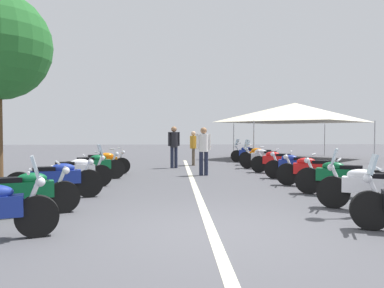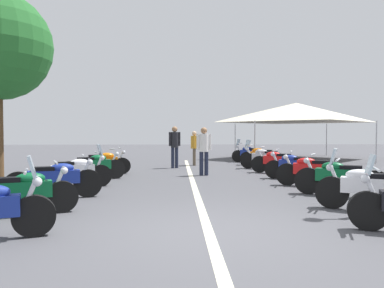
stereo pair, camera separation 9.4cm
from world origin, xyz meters
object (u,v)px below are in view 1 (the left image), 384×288
object	(u,v)px
motorcycle_left_row_2	(56,179)
bystander_1	(174,144)
motorcycle_left_row_4	(93,166)
motorcycle_right_row_7	(260,156)
motorcycle_left_row_3	(75,171)
motorcycle_left_row_5	(102,162)
motorcycle_right_row_6	(264,158)
motorcycle_right_row_2	(340,177)
motorcycle_right_row_1	(369,187)
motorcycle_right_row_8	(249,153)
motorcycle_left_row_1	(23,192)
bystander_2	(193,145)
event_tent	(295,113)
bystander_0	(204,147)
motorcycle_right_row_3	(312,170)
motorcycle_right_row_4	(294,166)
motorcycle_right_row_5	(277,161)

from	to	relation	value
motorcycle_left_row_2	bystander_1	world-z (taller)	bystander_1
motorcycle_left_row_4	motorcycle_right_row_7	xyz separation A→B (m)	(4.78, -6.51, 0.01)
motorcycle_left_row_3	motorcycle_left_row_5	bearing A→B (deg)	65.33
motorcycle_left_row_4	motorcycle_right_row_6	distance (m)	7.10
motorcycle_left_row_2	motorcycle_right_row_2	world-z (taller)	same
motorcycle_right_row_1	motorcycle_right_row_8	bearing A→B (deg)	-60.46
motorcycle_left_row_1	motorcycle_left_row_4	world-z (taller)	motorcycle_left_row_4
motorcycle_left_row_4	motorcycle_right_row_7	bearing A→B (deg)	8.38
motorcycle_right_row_7	motorcycle_right_row_1	bearing A→B (deg)	116.06
bystander_2	motorcycle_right_row_8	bearing A→B (deg)	30.24
motorcycle_left_row_3	event_tent	distance (m)	14.36
motorcycle_left_row_2	motorcycle_left_row_3	world-z (taller)	motorcycle_left_row_3
bystander_0	event_tent	bearing A→B (deg)	-41.86
motorcycle_left_row_5	motorcycle_right_row_3	distance (m)	7.24
motorcycle_right_row_4	bystander_2	world-z (taller)	bystander_2
motorcycle_left_row_1	motorcycle_left_row_3	xyz separation A→B (m)	(3.39, -0.03, 0.01)
motorcycle_left_row_4	bystander_2	bearing A→B (deg)	27.68
motorcycle_right_row_2	bystander_0	bearing A→B (deg)	-26.50
motorcycle_right_row_3	motorcycle_right_row_7	world-z (taller)	motorcycle_right_row_7
motorcycle_right_row_4	bystander_2	distance (m)	6.00
motorcycle_left_row_5	bystander_1	world-z (taller)	bystander_1
motorcycle_right_row_4	motorcycle_right_row_6	distance (m)	3.33
event_tent	motorcycle_right_row_6	bearing A→B (deg)	150.74
motorcycle_left_row_5	motorcycle_right_row_7	size ratio (longest dim) A/B	1.09
motorcycle_right_row_3	motorcycle_right_row_4	bearing A→B (deg)	-69.69
motorcycle_left_row_5	event_tent	distance (m)	12.15
motorcycle_right_row_2	motorcycle_left_row_1	bearing A→B (deg)	44.55
motorcycle_left_row_5	motorcycle_right_row_4	xyz separation A→B (m)	(-1.63, -6.52, 0.00)
motorcycle_left_row_5	motorcycle_right_row_5	distance (m)	6.43
motorcycle_left_row_2	motorcycle_left_row_1	bearing A→B (deg)	-109.00
motorcycle_right_row_2	motorcycle_right_row_8	world-z (taller)	motorcycle_right_row_8
motorcycle_right_row_5	bystander_2	distance (m)	4.54
motorcycle_left_row_5	bystander_0	distance (m)	3.72
motorcycle_left_row_4	motorcycle_right_row_3	bearing A→B (deg)	-41.96
motorcycle_right_row_2	bystander_1	size ratio (longest dim) A/B	1.09
bystander_2	motorcycle_right_row_3	bearing A→B (deg)	-62.91
motorcycle_left_row_2	motorcycle_right_row_2	distance (m)	6.69
bystander_1	motorcycle_right_row_7	bearing A→B (deg)	-99.16
motorcycle_left_row_1	motorcycle_right_row_5	world-z (taller)	motorcycle_right_row_5
motorcycle_right_row_3	bystander_2	xyz separation A→B (m)	(6.70, 3.02, 0.47)
motorcycle_right_row_1	motorcycle_right_row_3	world-z (taller)	motorcycle_right_row_1
motorcycle_right_row_6	bystander_0	bearing A→B (deg)	61.99
motorcycle_left_row_1	motorcycle_right_row_8	world-z (taller)	motorcycle_right_row_8
motorcycle_left_row_2	motorcycle_right_row_6	bearing A→B (deg)	28.00
motorcycle_left_row_2	motorcycle_right_row_7	xyz separation A→B (m)	(8.10, -6.64, -0.00)
motorcycle_left_row_4	motorcycle_left_row_5	distance (m)	1.53
motorcycle_right_row_5	motorcycle_right_row_8	distance (m)	4.94
motorcycle_left_row_3	bystander_1	xyz separation A→B (m)	(5.50, -2.72, 0.59)
motorcycle_left_row_2	motorcycle_right_row_2	bearing A→B (deg)	-16.80
motorcycle_left_row_3	bystander_0	bearing A→B (deg)	13.88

